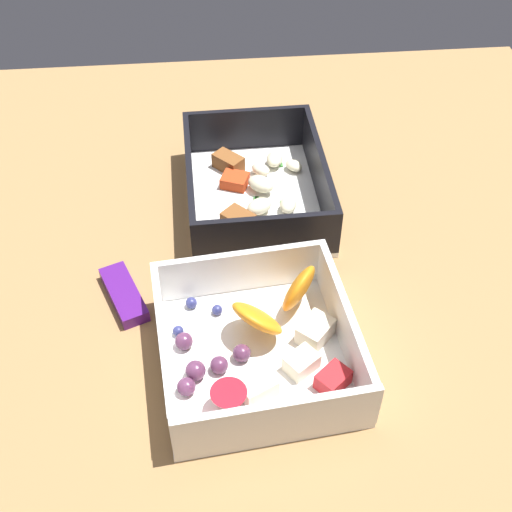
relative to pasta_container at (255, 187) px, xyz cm
name	(u,v)px	position (x,y,z in cm)	size (l,w,h in cm)	color
table_surface	(254,274)	(-9.68, 1.02, -2.74)	(80.00, 80.00, 2.00)	#9E7547
pasta_container	(255,187)	(0.00, 0.00, 0.00)	(18.71, 14.22, 5.50)	white
fruit_bowl	(260,345)	(-20.38, 1.55, 0.05)	(17.29, 16.75, 5.47)	white
candy_bar	(124,294)	(-12.68, 13.02, -1.14)	(7.00, 2.40, 1.20)	#51197A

